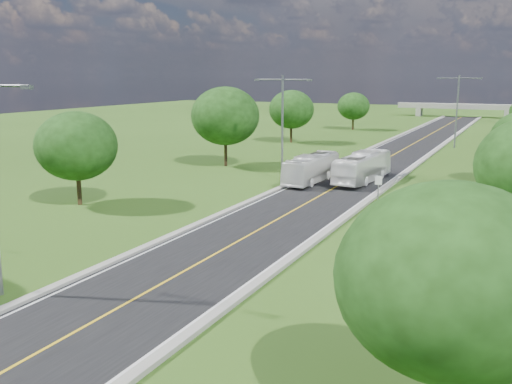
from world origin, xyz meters
TOP-DOWN VIEW (x-y plane):
  - ground at (0.00, 60.00)m, footprint 260.00×260.00m
  - road at (0.00, 66.00)m, footprint 8.00×150.00m
  - curb_left at (-4.25, 66.00)m, footprint 0.50×150.00m
  - curb_right at (4.25, 66.00)m, footprint 0.50×150.00m
  - speed_limit_sign at (5.20, 37.98)m, footprint 0.55×0.09m
  - overpass at (0.00, 140.00)m, footprint 30.00×3.00m
  - streetlight_mid_left at (-6.00, 45.00)m, footprint 5.90×0.25m
  - streetlight_far_right at (6.00, 78.00)m, footprint 5.90×0.25m
  - tree_lb at (-16.00, 28.00)m, footprint 6.30×6.30m
  - tree_lc at (-15.00, 50.00)m, footprint 7.56×7.56m
  - tree_ld at (-17.00, 74.00)m, footprint 6.72×6.72m
  - tree_le at (-14.50, 98.00)m, footprint 5.88×5.88m
  - tree_ra at (14.00, 10.00)m, footprint 6.30×6.30m
  - bus_outbound at (1.45, 46.99)m, footprint 3.15×10.15m
  - bus_inbound at (-2.87, 44.82)m, footprint 2.43×9.44m

SIDE VIEW (x-z plane):
  - ground at x=0.00m, z-range 0.00..0.00m
  - road at x=0.00m, z-range 0.00..0.06m
  - curb_left at x=-4.25m, z-range 0.00..0.22m
  - curb_right at x=4.25m, z-range 0.00..0.22m
  - bus_inbound at x=-2.87m, z-range 0.06..2.67m
  - bus_outbound at x=1.45m, z-range 0.06..2.84m
  - speed_limit_sign at x=5.20m, z-range 0.40..2.80m
  - overpass at x=0.00m, z-range 0.81..4.01m
  - tree_le at x=-14.50m, z-range 0.91..7.75m
  - tree_lb at x=-16.00m, z-range 0.98..8.31m
  - tree_ra at x=14.00m, z-range 0.98..8.31m
  - tree_ld at x=-17.00m, z-range 1.05..8.86m
  - tree_lc at x=-15.00m, z-range 1.18..9.97m
  - streetlight_mid_left at x=-6.00m, z-range 0.94..10.94m
  - streetlight_far_right at x=6.00m, z-range 0.94..10.94m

